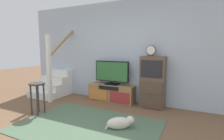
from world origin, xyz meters
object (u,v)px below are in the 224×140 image
at_px(media_console, 111,93).
at_px(bar_stool_near, 37,91).
at_px(side_cabinet, 153,82).
at_px(television, 112,72).
at_px(dog, 121,123).
at_px(desk_clock, 151,51).

height_order(media_console, bar_stool_near, bar_stool_near).
distance_m(side_cabinet, bar_stool_near, 2.67).
xyz_separation_m(media_console, side_cabinet, (1.12, 0.01, 0.39)).
relative_size(media_console, television, 1.31).
bearing_deg(dog, television, 121.98).
distance_m(bar_stool_near, dog, 1.98).
height_order(side_cabinet, bar_stool_near, side_cabinet).
relative_size(television, dog, 2.01).
xyz_separation_m(media_console, dog, (0.89, -1.41, -0.12)).
height_order(media_console, side_cabinet, side_cabinet).
xyz_separation_m(media_console, bar_stool_near, (-1.04, -1.55, 0.29)).
bearing_deg(television, dog, -58.02).
bearing_deg(television, bar_stool_near, -123.38).
distance_m(media_console, television, 0.57).
xyz_separation_m(bar_stool_near, dog, (1.93, 0.14, -0.40)).
relative_size(media_console, side_cabinet, 1.01).
relative_size(desk_clock, bar_stool_near, 0.38).
xyz_separation_m(desk_clock, bar_stool_near, (-2.10, -1.55, -0.87)).
xyz_separation_m(television, bar_stool_near, (-1.04, -1.58, -0.28)).
bearing_deg(dog, desk_clock, 83.37).
relative_size(media_console, desk_clock, 4.80).
distance_m(desk_clock, dog, 1.90).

